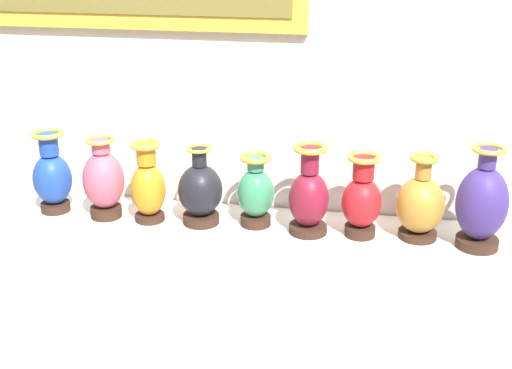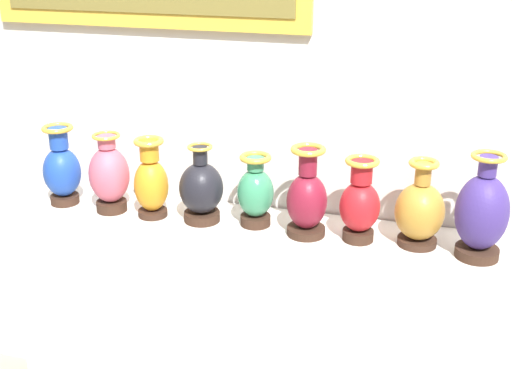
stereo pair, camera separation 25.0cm
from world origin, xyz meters
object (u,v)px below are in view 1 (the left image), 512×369
Objects in this scene: vase_burgundy at (309,197)px; vase_jade at (256,193)px; vase_crimson at (362,200)px; vase_amber at (148,186)px; vase_ochre at (420,204)px; vase_indigo at (482,204)px; vase_sapphire at (52,176)px; vase_rose at (104,181)px; vase_onyx at (200,191)px.

vase_jade is at bearing 170.97° from vase_burgundy.
vase_crimson is at bearing -3.42° from vase_jade.
vase_ochre is at bearing 1.65° from vase_amber.
vase_amber is 0.43m from vase_jade.
vase_indigo reaches higher than vase_burgundy.
vase_ochre is (1.06, 0.03, -0.01)m from vase_amber.
vase_burgundy is (0.21, -0.03, 0.01)m from vase_jade.
vase_amber is (0.42, -0.02, -0.00)m from vase_sapphire.
vase_jade is at bearing 179.69° from vase_ochre.
vase_rose is 1.01× the size of vase_amber.
vase_rose and vase_ochre have the same top height.
vase_amber reaches higher than vase_crimson.
vase_sapphire is 0.42m from vase_amber.
vase_sapphire reaches higher than vase_onyx.
vase_indigo is at bearing -0.54° from vase_amber.
vase_amber is 1.06m from vase_ochre.
vase_jade is 0.22m from vase_burgundy.
vase_jade is (0.85, 0.02, -0.02)m from vase_sapphire.
vase_ochre reaches higher than vase_jade.
vase_burgundy is 0.42m from vase_ochre.
vase_indigo is (0.21, -0.04, 0.03)m from vase_ochre.
vase_crimson is (1.26, -0.01, -0.00)m from vase_sapphire.
vase_rose reaches higher than vase_onyx.
vase_rose is 1.25m from vase_ochre.
vase_burgundy is (0.64, 0.00, 0.00)m from vase_amber.
vase_burgundy reaches higher than vase_amber.
vase_amber is 1.27m from vase_indigo.
vase_amber is 0.84m from vase_crimson.
vase_crimson is at bearing 0.43° from vase_rose.
vase_onyx is 0.96× the size of vase_ochre.
vase_amber is at bearing 179.46° from vase_indigo.
vase_ochre is (0.22, 0.02, -0.01)m from vase_crimson.
vase_sapphire is 0.88× the size of vase_indigo.
vase_onyx is at bearing -0.67° from vase_sapphire.
vase_jade is (0.43, 0.03, -0.01)m from vase_amber.
vase_indigo reaches higher than vase_sapphire.
vase_sapphire reaches higher than vase_rose.
vase_indigo is (1.27, -0.01, 0.02)m from vase_amber.
vase_ochre is (0.42, 0.03, -0.01)m from vase_burgundy.
vase_jade is 0.90× the size of vase_crimson.
vase_sapphire is 0.97× the size of vase_burgundy.
vase_rose is at bearing -178.67° from vase_ochre.
vase_indigo reaches higher than vase_onyx.
vase_indigo reaches higher than vase_ochre.
vase_jade is 0.41m from vase_crimson.
vase_burgundy is at bearing 178.90° from vase_indigo.
vase_indigo is (1.06, -0.02, 0.04)m from vase_onyx.
vase_rose is 1.00× the size of vase_ochre.
vase_onyx is 0.81× the size of vase_indigo.
vase_ochre reaches higher than vase_crimson.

